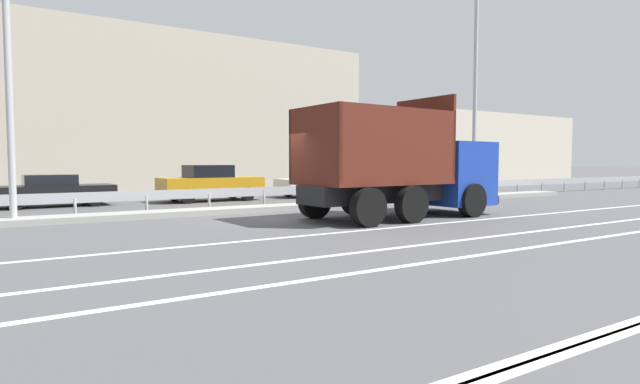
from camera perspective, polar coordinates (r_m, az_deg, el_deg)
ground_plane at (r=14.93m, az=-4.19°, el=-3.11°), size 320.00×320.00×0.00m
lane_strip_0 at (r=14.22m, az=13.56°, el=-3.51°), size 61.45×0.16×0.01m
lane_strip_1 at (r=12.69m, az=21.28°, el=-4.48°), size 61.45×0.16×0.01m
lane_strip_2 at (r=11.92m, az=26.64°, el=-5.11°), size 61.45×0.16×0.01m
median_island at (r=17.24m, az=-8.22°, el=-1.95°), size 33.80×1.10×0.18m
median_guardrail at (r=18.06m, az=-9.43°, el=-0.19°), size 61.45×0.09×0.78m
dump_truck at (r=15.98m, az=10.87°, el=1.83°), size 6.64×3.04×3.72m
median_road_sign at (r=22.18m, az=12.87°, el=2.32°), size 0.70×0.16×2.50m
street_lamp_1 at (r=16.04m, az=-32.16°, el=13.93°), size 0.71×2.01×8.61m
street_lamp_2 at (r=24.02m, az=17.59°, el=11.49°), size 0.71×2.22×9.28m
parked_car_3 at (r=21.57m, az=-28.20°, el=0.23°), size 4.29×2.02×1.23m
parked_car_4 at (r=22.24m, az=-12.40°, el=1.00°), size 4.45×1.95×1.57m
parked_car_5 at (r=24.52m, az=-0.13°, el=1.08°), size 4.18×1.98×1.34m
parked_car_6 at (r=28.35m, az=8.90°, el=1.53°), size 4.44×2.24×1.54m
background_building_1 at (r=37.62m, az=-16.70°, el=7.82°), size 22.37×14.97×9.32m
background_building_2 at (r=52.69m, az=15.51°, el=4.87°), size 22.18×10.70×6.24m
church_tower at (r=50.95m, az=-7.84°, el=7.60°), size 3.60×3.60×12.00m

